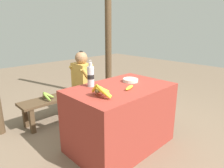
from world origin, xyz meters
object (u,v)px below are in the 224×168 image
banana_bunch_ripe (101,90)px  seated_vendor (80,79)px  support_post_far (108,27)px  banana_bunch_green (47,95)px  loose_banana_front (129,88)px  wooden_bench (71,97)px  water_bottle (91,76)px  serving_bowl (130,80)px

banana_bunch_ripe → seated_vendor: 1.36m
seated_vendor → banana_bunch_ripe: bearing=64.6°
support_post_far → seated_vendor: bearing=-164.9°
banana_bunch_green → loose_banana_front: bearing=-74.3°
wooden_bench → banana_bunch_green: banana_bunch_green is taller
water_bottle → banana_bunch_green: size_ratio=1.07×
serving_bowl → loose_banana_front: size_ratio=1.07×
water_bottle → seated_vendor: size_ratio=0.29×
banana_bunch_ripe → loose_banana_front: bearing=-5.3°
banana_bunch_ripe → support_post_far: size_ratio=0.11×
serving_bowl → support_post_far: bearing=57.2°
water_bottle → banana_bunch_ripe: bearing=-113.4°
water_bottle → wooden_bench: 1.08m
banana_bunch_green → banana_bunch_ripe: bearing=-91.1°
banana_bunch_ripe → banana_bunch_green: size_ratio=1.05×
wooden_bench → support_post_far: 1.49m
serving_bowl → wooden_bench: 1.18m
loose_banana_front → seated_vendor: bearing=80.0°
wooden_bench → support_post_far: bearing=10.9°
serving_bowl → support_post_far: size_ratio=0.07×
support_post_far → banana_bunch_green: bearing=-171.9°
support_post_far → loose_banana_front: bearing=-125.9°
water_bottle → support_post_far: bearing=40.2°
banana_bunch_green → seated_vendor: bearing=-2.6°
water_bottle → support_post_far: size_ratio=0.11×
loose_banana_front → seated_vendor: (0.22, 1.24, -0.17)m
serving_bowl → loose_banana_front: 0.31m
serving_bowl → wooden_bench: bearing=100.2°
loose_banana_front → serving_bowl: bearing=38.4°
wooden_bench → banana_bunch_green: 0.42m
serving_bowl → banana_bunch_green: size_ratio=0.67×
banana_bunch_green → support_post_far: 1.71m
banana_bunch_ripe → wooden_bench: banana_bunch_ripe is taller
wooden_bench → serving_bowl: bearing=-79.8°
banana_bunch_green → support_post_far: support_post_far is taller
banana_bunch_ripe → support_post_far: 2.11m
serving_bowl → loose_banana_front: (-0.24, -0.19, -0.00)m
serving_bowl → loose_banana_front: bearing=-141.6°
banana_bunch_green → serving_bowl: bearing=-61.0°
wooden_bench → banana_bunch_green: bearing=-179.3°
banana_bunch_ripe → serving_bowl: banana_bunch_ripe is taller
banana_bunch_green → water_bottle: bearing=-82.1°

